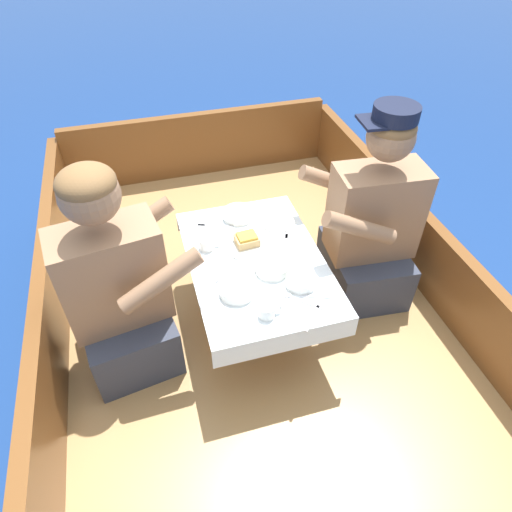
# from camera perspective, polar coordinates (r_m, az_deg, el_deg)

# --- Properties ---
(ground_plane) EXTENTS (60.00, 60.00, 0.00)m
(ground_plane) POSITION_cam_1_polar(r_m,az_deg,el_deg) (2.54, -0.05, -12.80)
(ground_plane) COLOR navy
(boat_deck) EXTENTS (1.88, 2.91, 0.34)m
(boat_deck) POSITION_cam_1_polar(r_m,az_deg,el_deg) (2.40, -0.06, -10.44)
(boat_deck) COLOR #A87F4C
(boat_deck) RESTS_ON ground_plane
(gunwale_port) EXTENTS (0.06, 2.91, 0.38)m
(gunwale_port) POSITION_cam_1_polar(r_m,az_deg,el_deg) (2.15, -24.40, -8.89)
(gunwale_port) COLOR brown
(gunwale_port) RESTS_ON boat_deck
(gunwale_starboard) EXTENTS (0.06, 2.91, 0.38)m
(gunwale_starboard) POSITION_cam_1_polar(r_m,az_deg,el_deg) (2.47, 20.72, 0.02)
(gunwale_starboard) COLOR brown
(gunwale_starboard) RESTS_ON boat_deck
(bow_coaming) EXTENTS (1.76, 0.06, 0.44)m
(bow_coaming) POSITION_cam_1_polar(r_m,az_deg,el_deg) (3.24, -7.19, 13.71)
(bow_coaming) COLOR brown
(bow_coaming) RESTS_ON boat_deck
(cockpit_table) EXTENTS (0.57, 0.85, 0.40)m
(cockpit_table) POSITION_cam_1_polar(r_m,az_deg,el_deg) (2.00, -0.00, -1.34)
(cockpit_table) COLOR #B2B2B7
(cockpit_table) RESTS_ON boat_deck
(person_port) EXTENTS (0.57, 0.51, 0.97)m
(person_port) POSITION_cam_1_polar(r_m,az_deg,el_deg) (1.93, -16.82, -4.14)
(person_port) COLOR #333847
(person_port) RESTS_ON boat_deck
(person_starboard) EXTENTS (0.55, 0.47, 0.99)m
(person_starboard) POSITION_cam_1_polar(r_m,az_deg,el_deg) (2.22, 14.14, 3.53)
(person_starboard) COLOR #333847
(person_starboard) RESTS_ON boat_deck
(plate_sandwich) EXTENTS (0.22, 0.22, 0.01)m
(plate_sandwich) POSITION_cam_1_polar(r_m,az_deg,el_deg) (2.05, -1.14, 1.50)
(plate_sandwich) COLOR silver
(plate_sandwich) RESTS_ON cockpit_table
(plate_bread) EXTENTS (0.17, 0.17, 0.01)m
(plate_bread) POSITION_cam_1_polar(r_m,az_deg,el_deg) (2.18, 2.68, 4.40)
(plate_bread) COLOR silver
(plate_bread) RESTS_ON cockpit_table
(sandwich) EXTENTS (0.11, 0.09, 0.05)m
(sandwich) POSITION_cam_1_polar(r_m,az_deg,el_deg) (2.03, -1.15, 2.09)
(sandwich) COLOR tan
(sandwich) RESTS_ON plate_sandwich
(bowl_port_near) EXTENTS (0.14, 0.14, 0.04)m
(bowl_port_near) POSITION_cam_1_polar(r_m,az_deg,el_deg) (1.82, -2.37, -4.23)
(bowl_port_near) COLOR silver
(bowl_port_near) RESTS_ON cockpit_table
(bowl_starboard_near) EXTENTS (0.12, 0.12, 0.04)m
(bowl_starboard_near) POSITION_cam_1_polar(r_m,az_deg,el_deg) (1.86, 5.62, -3.15)
(bowl_starboard_near) COLOR silver
(bowl_starboard_near) RESTS_ON cockpit_table
(bowl_center_far) EXTENTS (0.14, 0.14, 0.04)m
(bowl_center_far) POSITION_cam_1_polar(r_m,az_deg,el_deg) (1.91, 2.05, -1.37)
(bowl_center_far) COLOR silver
(bowl_center_far) RESTS_ON cockpit_table
(bowl_port_far) EXTENTS (0.15, 0.15, 0.04)m
(bowl_port_far) POSITION_cam_1_polar(r_m,az_deg,el_deg) (2.20, -2.22, 5.30)
(bowl_port_far) COLOR silver
(bowl_port_far) RESTS_ON cockpit_table
(coffee_cup_port) EXTENTS (0.10, 0.07, 0.05)m
(coffee_cup_port) POSITION_cam_1_polar(r_m,az_deg,el_deg) (2.03, -6.13, 1.59)
(coffee_cup_port) COLOR silver
(coffee_cup_port) RESTS_ON cockpit_table
(coffee_cup_starboard) EXTENTS (0.09, 0.06, 0.05)m
(coffee_cup_starboard) POSITION_cam_1_polar(r_m,az_deg,el_deg) (1.73, 1.42, -6.86)
(coffee_cup_starboard) COLOR silver
(coffee_cup_starboard) RESTS_ON cockpit_table
(utensil_fork_starboard) EXTENTS (0.08, 0.17, 0.00)m
(utensil_fork_starboard) POSITION_cam_1_polar(r_m,az_deg,el_deg) (2.06, 3.75, 1.59)
(utensil_fork_starboard) COLOR silver
(utensil_fork_starboard) RESTS_ON cockpit_table
(utensil_spoon_center) EXTENTS (0.13, 0.13, 0.01)m
(utensil_spoon_center) POSITION_cam_1_polar(r_m,az_deg,el_deg) (1.81, 5.18, -5.40)
(utensil_spoon_center) COLOR silver
(utensil_spoon_center) RESTS_ON cockpit_table
(utensil_spoon_port) EXTENTS (0.10, 0.15, 0.01)m
(utensil_spoon_port) POSITION_cam_1_polar(r_m,az_deg,el_deg) (1.86, -5.53, -3.92)
(utensil_spoon_port) COLOR silver
(utensil_spoon_port) RESTS_ON cockpit_table
(utensil_knife_starboard) EXTENTS (0.16, 0.07, 0.00)m
(utensil_knife_starboard) POSITION_cam_1_polar(r_m,az_deg,el_deg) (1.83, 8.21, -5.08)
(utensil_knife_starboard) COLOR silver
(utensil_knife_starboard) RESTS_ON cockpit_table
(utensil_knife_port) EXTENTS (0.12, 0.14, 0.00)m
(utensil_knife_port) POSITION_cam_1_polar(r_m,az_deg,el_deg) (1.76, 7.23, -7.38)
(utensil_knife_port) COLOR silver
(utensil_knife_port) RESTS_ON cockpit_table
(utensil_fork_port) EXTENTS (0.17, 0.08, 0.00)m
(utensil_fork_port) POSITION_cam_1_polar(r_m,az_deg,el_deg) (2.16, -5.54, 3.77)
(utensil_fork_port) COLOR silver
(utensil_fork_port) RESTS_ON cockpit_table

